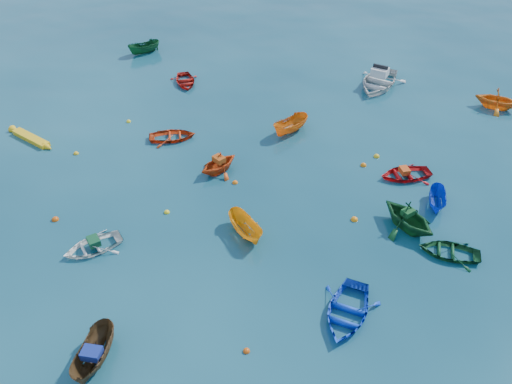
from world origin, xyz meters
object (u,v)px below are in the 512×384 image
at_px(dinghy_white_near, 94,249).
at_px(kayak_yellow, 32,140).
at_px(dinghy_blue_se, 346,315).
at_px(motorboat_white, 377,86).

distance_m(dinghy_white_near, kayak_yellow, 11.95).
xyz_separation_m(dinghy_blue_se, motorboat_white, (-3.49, 22.20, 0.00)).
relative_size(dinghy_white_near, motorboat_white, 0.57).
bearing_deg(dinghy_white_near, kayak_yellow, -178.05).
distance_m(kayak_yellow, motorboat_white, 25.23).
relative_size(dinghy_blue_se, kayak_yellow, 0.90).
relative_size(kayak_yellow, motorboat_white, 0.79).
bearing_deg(dinghy_white_near, dinghy_blue_se, 39.81).
bearing_deg(kayak_yellow, dinghy_blue_se, -91.71).
bearing_deg(dinghy_blue_se, kayak_yellow, 165.79).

